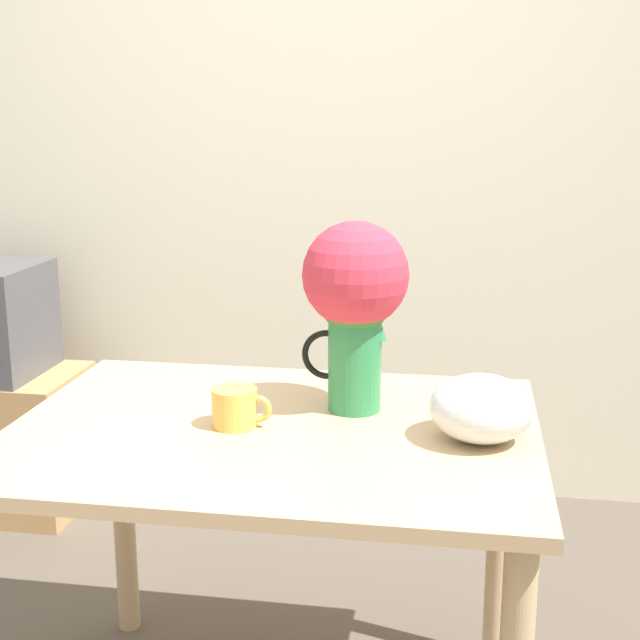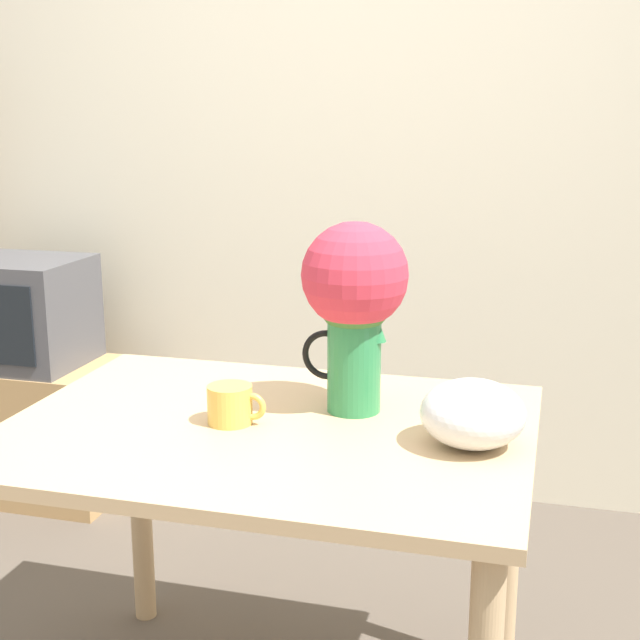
% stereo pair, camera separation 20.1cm
% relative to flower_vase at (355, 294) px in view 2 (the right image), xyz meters
% --- Properties ---
extents(wall_back, '(8.00, 0.05, 2.60)m').
position_rel_flower_vase_xyz_m(wall_back, '(-0.30, 1.34, 0.25)').
color(wall_back, '#EDE5CC').
rests_on(wall_back, ground_plane).
extents(table, '(1.14, 0.87, 0.77)m').
position_rel_flower_vase_xyz_m(table, '(-0.16, -0.14, -0.39)').
color(table, tan).
rests_on(table, ground_plane).
extents(flower_vase, '(0.24, 0.24, 0.43)m').
position_rel_flower_vase_xyz_m(flower_vase, '(0.00, 0.00, 0.00)').
color(flower_vase, '#2D844C').
rests_on(flower_vase, table).
extents(coffee_mug, '(0.13, 0.10, 0.09)m').
position_rel_flower_vase_xyz_m(coffee_mug, '(-0.24, -0.15, -0.23)').
color(coffee_mug, gold).
rests_on(coffee_mug, table).
extents(white_bowl, '(0.22, 0.22, 0.14)m').
position_rel_flower_vase_xyz_m(white_bowl, '(0.28, -0.15, -0.20)').
color(white_bowl, silver).
rests_on(white_bowl, table).
extents(tv_stand, '(0.73, 0.41, 0.51)m').
position_rel_flower_vase_xyz_m(tv_stand, '(-1.49, 0.92, -0.79)').
color(tv_stand, tan).
rests_on(tv_stand, ground_plane).
extents(tv_set, '(0.48, 0.40, 0.39)m').
position_rel_flower_vase_xyz_m(tv_set, '(-1.49, 0.92, -0.34)').
color(tv_set, '#4C4C51').
rests_on(tv_set, tv_stand).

